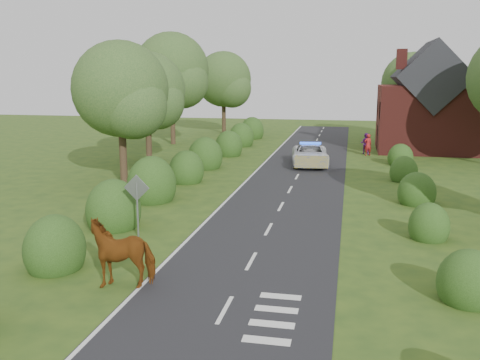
% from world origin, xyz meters
% --- Properties ---
extents(ground, '(120.00, 120.00, 0.00)m').
position_xyz_m(ground, '(0.00, 0.00, 0.00)').
color(ground, '#2B4919').
extents(road, '(6.00, 70.00, 0.02)m').
position_xyz_m(road, '(0.00, 15.00, 0.01)').
color(road, black).
rests_on(road, ground).
extents(road_markings, '(4.96, 70.00, 0.01)m').
position_xyz_m(road_markings, '(-1.60, 12.93, 0.03)').
color(road_markings, white).
rests_on(road_markings, road).
extents(hedgerow_left, '(2.75, 50.41, 3.00)m').
position_xyz_m(hedgerow_left, '(-6.51, 11.69, 0.75)').
color(hedgerow_left, '#203F14').
rests_on(hedgerow_left, ground).
extents(hedgerow_right, '(2.10, 45.78, 2.10)m').
position_xyz_m(hedgerow_right, '(6.60, 11.21, 0.55)').
color(hedgerow_right, '#203F14').
rests_on(hedgerow_right, ground).
extents(tree_left_a, '(5.74, 5.60, 8.38)m').
position_xyz_m(tree_left_a, '(-9.75, 11.86, 5.34)').
color(tree_left_a, '#332316').
rests_on(tree_left_a, ground).
extents(tree_left_b, '(5.74, 5.60, 8.07)m').
position_xyz_m(tree_left_b, '(-11.25, 19.86, 5.04)').
color(tree_left_b, '#332316').
rests_on(tree_left_b, ground).
extents(tree_left_c, '(6.97, 6.80, 10.22)m').
position_xyz_m(tree_left_c, '(-12.70, 29.83, 6.53)').
color(tree_left_c, '#332316').
rests_on(tree_left_c, ground).
extents(tree_left_d, '(6.15, 6.00, 8.89)m').
position_xyz_m(tree_left_d, '(-10.23, 39.85, 5.64)').
color(tree_left_d, '#332316').
rests_on(tree_left_d, ground).
extents(tree_right_c, '(6.15, 6.00, 8.58)m').
position_xyz_m(tree_right_c, '(9.27, 37.85, 5.34)').
color(tree_right_c, '#332316').
rests_on(tree_right_c, ground).
extents(road_sign, '(1.06, 0.08, 2.53)m').
position_xyz_m(road_sign, '(-5.00, 2.00, 1.65)').
color(road_sign, gray).
rests_on(road_sign, ground).
extents(house, '(8.00, 7.40, 9.17)m').
position_xyz_m(house, '(9.49, 30.00, 3.79)').
color(house, maroon).
rests_on(house, ground).
extents(cow, '(2.69, 1.86, 1.73)m').
position_xyz_m(cow, '(-3.55, -2.70, 0.87)').
color(cow, '#653510').
rests_on(cow, ground).
extents(police_van, '(3.08, 5.71, 1.66)m').
position_xyz_m(police_van, '(0.45, 20.66, 0.76)').
color(police_van, white).
rests_on(police_van, ground).
extents(pedestrian_red, '(0.75, 0.65, 1.74)m').
position_xyz_m(pedestrian_red, '(4.63, 26.27, 0.87)').
color(pedestrian_red, '#A41C1D').
rests_on(pedestrian_red, ground).
extents(pedestrian_purple, '(1.00, 0.88, 1.73)m').
position_xyz_m(pedestrian_purple, '(4.47, 27.08, 0.86)').
color(pedestrian_purple, '#5E1A71').
rests_on(pedestrian_purple, ground).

